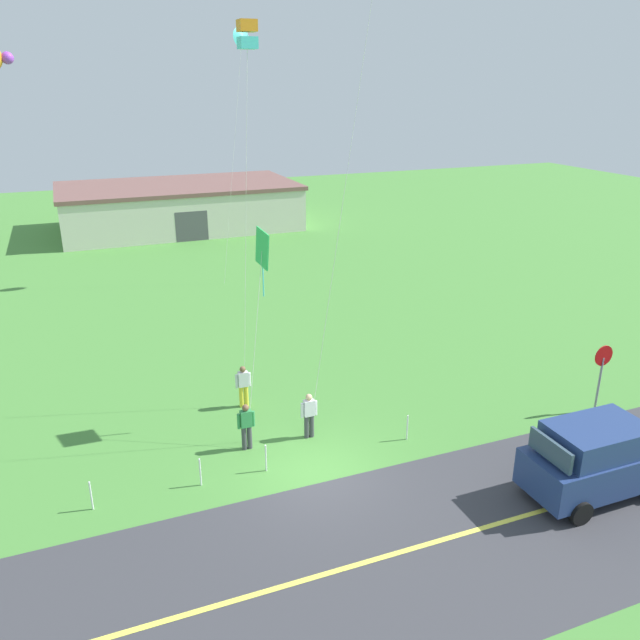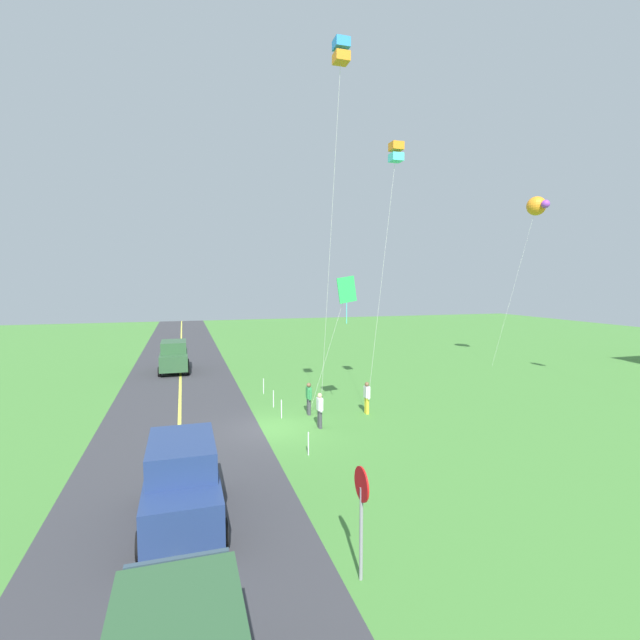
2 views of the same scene
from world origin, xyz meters
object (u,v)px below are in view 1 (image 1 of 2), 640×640
(stop_sign, at_px, (602,365))
(car_suv_foreground, at_px, (598,458))
(kite_red_low, at_px, (247,36))
(kite_green_far, at_px, (242,39))
(person_child_watcher, at_px, (246,425))
(warehouse_distant, at_px, (179,206))
(kite_yellow_high, at_px, (262,252))
(person_adult_near, at_px, (243,385))
(person_adult_companion, at_px, (309,414))

(stop_sign, bearing_deg, car_suv_foreground, -134.50)
(kite_red_low, distance_m, kite_green_far, 15.36)
(person_child_watcher, distance_m, kite_green_far, 23.03)
(warehouse_distant, bearing_deg, kite_yellow_high, -94.86)
(kite_yellow_high, relative_size, warehouse_distant, 0.37)
(car_suv_foreground, distance_m, kite_yellow_high, 11.69)
(car_suv_foreground, relative_size, kite_red_low, 0.34)
(person_adult_near, relative_size, kite_yellow_high, 0.23)
(kite_green_far, bearing_deg, kite_red_low, -104.64)
(car_suv_foreground, relative_size, kite_green_far, 0.32)
(stop_sign, height_order, kite_yellow_high, kite_yellow_high)
(person_adult_near, bearing_deg, person_adult_companion, -58.62)
(car_suv_foreground, height_order, person_child_watcher, car_suv_foreground)
(person_child_watcher, bearing_deg, kite_green_far, -101.20)
(car_suv_foreground, height_order, warehouse_distant, warehouse_distant)
(person_adult_near, xyz_separation_m, person_adult_companion, (1.45, -2.88, 0.00))
(person_adult_companion, bearing_deg, kite_red_low, -167.75)
(person_child_watcher, bearing_deg, warehouse_distant, -91.44)
(kite_yellow_high, height_order, warehouse_distant, kite_yellow_high)
(warehouse_distant, bearing_deg, person_adult_companion, -93.03)
(kite_yellow_high, bearing_deg, warehouse_distant, 85.14)
(kite_red_low, bearing_deg, person_child_watcher, -112.71)
(kite_green_far, bearing_deg, person_adult_companion, -100.12)
(stop_sign, distance_m, kite_red_low, 16.31)
(stop_sign, xyz_separation_m, person_adult_near, (-11.67, 5.03, -0.94))
(kite_red_low, xyz_separation_m, kite_yellow_high, (-0.42, -2.26, -6.41))
(person_adult_companion, distance_m, person_child_watcher, 2.12)
(car_suv_foreground, relative_size, person_adult_companion, 2.75)
(person_child_watcher, relative_size, kite_red_low, 0.12)
(person_adult_near, height_order, kite_green_far, kite_green_far)
(kite_yellow_high, bearing_deg, person_adult_near, 110.84)
(person_adult_near, relative_size, kite_red_low, 0.12)
(car_suv_foreground, bearing_deg, kite_red_low, 126.00)
(person_adult_companion, distance_m, kite_green_far, 22.68)
(car_suv_foreground, height_order, kite_green_far, kite_green_far)
(car_suv_foreground, bearing_deg, kite_green_far, 97.42)
(car_suv_foreground, bearing_deg, person_adult_companion, 137.98)
(person_adult_companion, distance_m, kite_yellow_high, 5.54)
(car_suv_foreground, bearing_deg, kite_yellow_high, 135.05)
(person_adult_near, distance_m, kite_green_far, 20.66)
(person_adult_companion, distance_m, warehouse_distant, 34.14)
(warehouse_distant, bearing_deg, person_adult_near, -95.95)
(person_adult_near, height_order, person_adult_companion, same)
(car_suv_foreground, xyz_separation_m, kite_green_far, (-3.20, 24.58, 12.13))
(car_suv_foreground, distance_m, kite_green_far, 27.60)
(kite_red_low, bearing_deg, car_suv_foreground, -54.00)
(stop_sign, distance_m, person_child_watcher, 12.58)
(stop_sign, distance_m, kite_green_far, 24.76)
(person_adult_near, height_order, kite_yellow_high, kite_yellow_high)
(person_child_watcher, relative_size, kite_yellow_high, 0.23)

